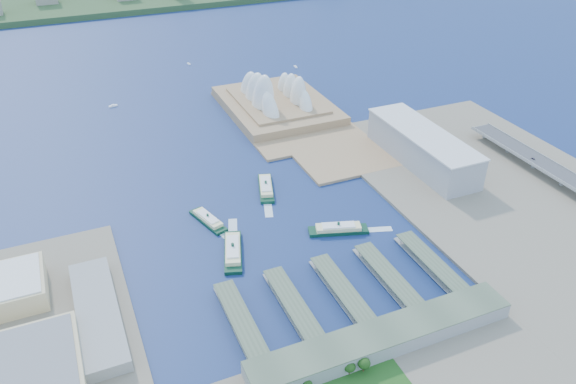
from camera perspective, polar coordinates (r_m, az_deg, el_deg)
name	(u,v)px	position (r m, az deg, el deg)	size (l,w,h in m)	color
ground	(287,246)	(499.20, -0.07, -5.50)	(3000.00, 3000.00, 0.00)	#101C4B
east_land	(538,214)	(588.91, 24.03, -2.03)	(240.00, 500.00, 3.00)	#776D5C
peninsula	(285,115)	(742.28, -0.35, 7.86)	(135.00, 220.00, 3.00)	#9A7854
far_shore	(116,0)	(1386.36, -17.09, 18.13)	(2200.00, 260.00, 12.00)	#2D4926
opera_house	(277,88)	(746.77, -1.14, 10.54)	(134.00, 180.00, 58.00)	white
toaster_building	(422,147)	(633.24, 13.46, 4.42)	(45.00, 155.00, 35.00)	#939398
ferry_wharves	(341,290)	(449.23, 5.42, -9.90)	(184.00, 90.00, 9.30)	#4A5741
terminal_building	(383,338)	(410.29, 9.62, -14.45)	(200.00, 28.00, 12.00)	gray
ferry_a	(208,218)	(531.85, -8.15, -2.64)	(12.37, 48.61, 9.19)	#0D3421
ferry_b	(266,185)	(575.68, -2.27, 0.67)	(13.93, 54.74, 10.35)	#0D3421
ferry_c	(233,249)	(489.48, -5.63, -5.74)	(14.74, 57.91, 10.95)	#0D3421
ferry_d	(338,227)	(515.49, 5.14, -3.58)	(13.91, 54.64, 10.33)	#0D3421
boat_b	(113,106)	(805.44, -17.34, 8.37)	(3.96, 11.32, 3.06)	white
boat_c	(296,66)	(918.69, 0.77, 12.63)	(3.09, 10.61, 2.39)	white
boat_e	(189,64)	(945.16, -10.04, 12.72)	(3.11, 9.76, 2.40)	white
car_c	(533,158)	(659.31, 23.61, 3.16)	(2.02, 4.98, 1.44)	slate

